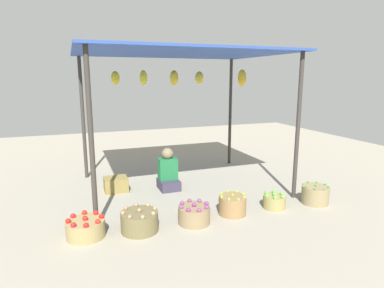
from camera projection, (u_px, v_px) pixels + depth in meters
name	position (u px, v px, depth m)	size (l,w,h in m)	color
ground_plane	(181.00, 186.00, 6.30)	(14.00, 14.00, 0.00)	gray
market_stall_structure	(180.00, 62.00, 5.85)	(3.62, 2.78, 2.51)	#38332D
vendor_person	(168.00, 173.00, 6.12)	(0.36, 0.44, 0.78)	#373347
basket_red_tomatoes	(86.00, 228.00, 4.29)	(0.50, 0.50, 0.29)	#998553
basket_potatoes	(140.00, 221.00, 4.45)	(0.51, 0.51, 0.33)	brown
basket_purple_onions	(194.00, 214.00, 4.70)	(0.46, 0.46, 0.31)	#8A7351
basket_limes	(232.00, 205.00, 5.00)	(0.42, 0.42, 0.33)	olive
basket_green_apples	(274.00, 201.00, 5.25)	(0.36, 0.36, 0.26)	#948950
basket_green_chilies	(315.00, 195.00, 5.43)	(0.44, 0.44, 0.33)	#8C7C55
wooden_crate_near_vendor	(116.00, 184.00, 6.01)	(0.41, 0.35, 0.26)	olive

